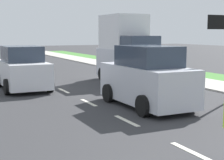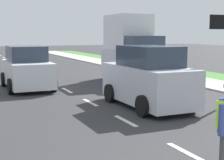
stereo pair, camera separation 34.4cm
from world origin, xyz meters
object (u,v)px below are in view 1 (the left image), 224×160
Objects in this scene: lane_direction_sign at (224,38)px; delivery_truck at (128,52)px; car_oncoming_lead at (23,69)px; car_outgoing_ahead at (147,79)px.

delivery_truck is at bearing 92.75° from lane_direction_sign.
lane_direction_sign is 0.80× the size of car_oncoming_lead.
car_oncoming_lead is (-3.13, 5.78, -0.07)m from car_outgoing_ahead.
delivery_truck is 5.58m from car_oncoming_lead.
delivery_truck is at bearing 0.48° from car_oncoming_lead.
car_outgoing_ahead is at bearing 164.55° from lane_direction_sign.
lane_direction_sign is at bearing -15.45° from car_outgoing_ahead.
car_outgoing_ahead reaches higher than car_oncoming_lead.
car_outgoing_ahead is (-2.41, -5.83, -0.62)m from delivery_truck.
car_oncoming_lead is at bearing -179.52° from delivery_truck.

